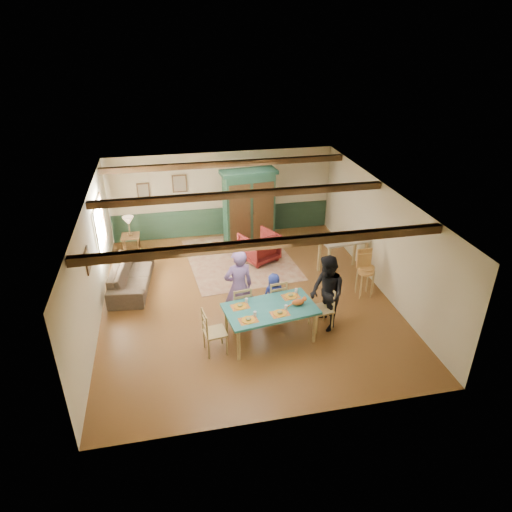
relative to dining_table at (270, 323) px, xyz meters
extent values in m
plane|color=brown|center=(-0.22, 1.74, -0.40)|extent=(8.00, 8.00, 0.00)
cube|color=beige|center=(-0.22, 5.74, 0.95)|extent=(7.00, 0.02, 2.70)
cube|color=beige|center=(-3.72, 1.74, 0.95)|extent=(0.02, 8.00, 2.70)
cube|color=beige|center=(3.28, 1.74, 0.95)|extent=(0.02, 8.00, 2.70)
cube|color=white|center=(-0.22, 1.74, 2.30)|extent=(7.00, 8.00, 0.02)
cube|color=#1B3122|center=(-0.22, 5.72, 0.05)|extent=(6.95, 0.03, 0.90)
cube|color=black|center=(-0.22, -0.56, 2.21)|extent=(6.95, 0.16, 0.16)
cube|color=black|center=(-0.22, 2.14, 2.21)|extent=(6.95, 0.16, 0.16)
cube|color=black|center=(-0.22, 4.74, 2.21)|extent=(6.95, 0.16, 0.16)
imported|color=#7A5B9C|center=(-0.55, 0.79, 0.52)|extent=(0.73, 0.54, 1.85)
imported|color=black|center=(1.32, 0.20, 0.48)|extent=(0.79, 0.95, 1.77)
imported|color=navy|center=(0.30, 0.91, 0.14)|extent=(0.57, 0.42, 1.08)
cube|color=tan|center=(-0.01, 3.83, -0.40)|extent=(3.20, 3.70, 0.01)
cube|color=#143324|center=(0.47, 4.89, 0.77)|extent=(1.72, 0.83, 2.34)
imported|color=#440D10|center=(0.53, 3.68, 0.03)|extent=(1.24, 1.26, 0.86)
imported|color=#3C3126|center=(-3.03, 2.87, -0.07)|extent=(1.15, 2.37, 0.67)
camera|label=1|loc=(-1.93, -7.85, 5.83)|focal=32.00mm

